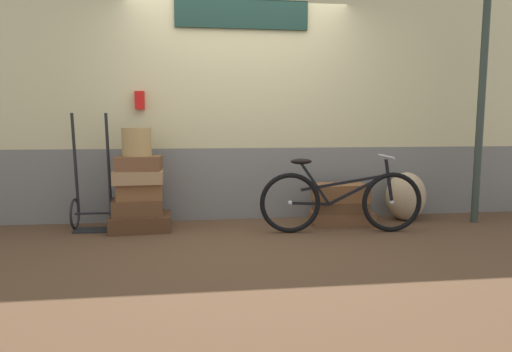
% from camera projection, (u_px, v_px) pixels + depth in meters
% --- Properties ---
extents(ground, '(9.69, 5.20, 0.06)m').
position_uv_depth(ground, '(247.00, 238.00, 4.46)').
color(ground, '#513823').
extents(station_building, '(7.69, 0.74, 2.82)m').
position_uv_depth(station_building, '(240.00, 99.00, 5.13)').
color(station_building, slate).
rests_on(station_building, ground).
extents(suitcase_0, '(0.66, 0.48, 0.17)m').
position_uv_depth(suitcase_0, '(141.00, 222.00, 4.65)').
color(suitcase_0, '#4C2D19').
rests_on(suitcase_0, ground).
extents(suitcase_1, '(0.54, 0.45, 0.17)m').
position_uv_depth(suitcase_1, '(138.00, 206.00, 4.67)').
color(suitcase_1, brown).
rests_on(suitcase_1, suitcase_0).
extents(suitcase_2, '(0.48, 0.37, 0.17)m').
position_uv_depth(suitcase_2, '(140.00, 191.00, 4.63)').
color(suitcase_2, brown).
rests_on(suitcase_2, suitcase_1).
extents(suitcase_3, '(0.53, 0.40, 0.13)m').
position_uv_depth(suitcase_3, '(138.00, 177.00, 4.58)').
color(suitcase_3, '#9E754C').
rests_on(suitcase_3, suitcase_2).
extents(suitcase_4, '(0.47, 0.35, 0.15)m').
position_uv_depth(suitcase_4, '(139.00, 163.00, 4.58)').
color(suitcase_4, brown).
rests_on(suitcase_4, suitcase_3).
extents(suitcase_5, '(0.72, 0.42, 0.14)m').
position_uv_depth(suitcase_5, '(342.00, 218.00, 4.93)').
color(suitcase_5, brown).
rests_on(suitcase_5, ground).
extents(suitcase_6, '(0.62, 0.42, 0.12)m').
position_uv_depth(suitcase_6, '(340.00, 206.00, 4.91)').
color(suitcase_6, brown).
rests_on(suitcase_6, suitcase_5).
extents(suitcase_7, '(0.59, 0.39, 0.19)m').
position_uv_depth(suitcase_7, '(340.00, 192.00, 4.89)').
color(suitcase_7, brown).
rests_on(suitcase_7, suitcase_6).
extents(wicker_basket, '(0.30, 0.30, 0.30)m').
position_uv_depth(wicker_basket, '(137.00, 142.00, 4.56)').
color(wicker_basket, '#A8844C').
rests_on(wicker_basket, suitcase_4).
extents(luggage_trolley, '(0.43, 0.39, 1.24)m').
position_uv_depth(luggage_trolley, '(94.00, 204.00, 4.69)').
color(luggage_trolley, black).
rests_on(luggage_trolley, ground).
extents(burlap_sack, '(0.47, 0.40, 0.56)m').
position_uv_depth(burlap_sack, '(406.00, 196.00, 5.11)').
color(burlap_sack, tan).
rests_on(burlap_sack, ground).
extents(bicycle, '(1.69, 0.46, 0.81)m').
position_uv_depth(bicycle, '(341.00, 200.00, 4.53)').
color(bicycle, black).
rests_on(bicycle, ground).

